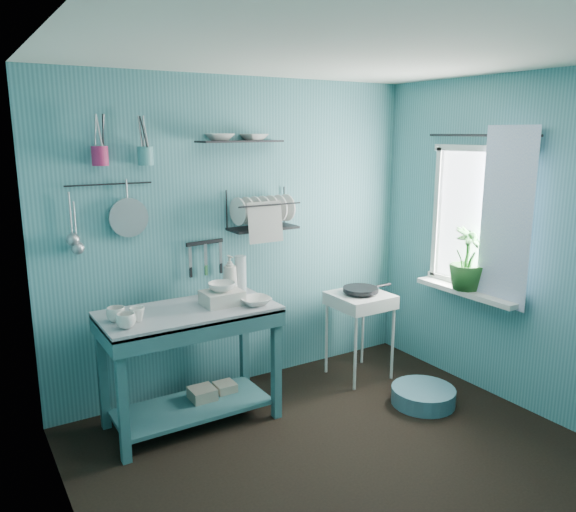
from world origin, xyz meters
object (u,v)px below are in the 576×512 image
mug_left (126,321)px  colander (129,218)px  mug_right (116,315)px  storage_tin_small (225,395)px  frying_pan (361,290)px  potted_plant (467,259)px  hotplate_stand (359,335)px  dish_rack (263,210)px  work_counter (191,367)px  mug_mid (137,314)px  soap_bottle (230,275)px  floor_basin (423,396)px  wash_tub (222,298)px  water_bottle (240,274)px  storage_tin_large (203,402)px  utensil_cup_teal (145,156)px  utensil_cup_magenta (100,156)px

mug_left → colander: 0.83m
mug_left → mug_right: bearing=97.1°
mug_right → storage_tin_small: bearing=5.7°
frying_pan → potted_plant: (0.61, -0.58, 0.31)m
hotplate_stand → dish_rack: (-0.75, 0.33, 1.10)m
hotplate_stand → mug_left: bearing=-163.9°
work_counter → mug_mid: size_ratio=12.19×
mug_mid → dish_rack: 1.35m
soap_bottle → floor_basin: (1.22, -0.88, -0.95)m
mug_right → hotplate_stand: size_ratio=0.17×
work_counter → potted_plant: (2.15, -0.58, 0.65)m
wash_tub → hotplate_stand: (1.29, 0.02, -0.54)m
frying_pan → hotplate_stand: bearing=180.0°
work_counter → floor_basin: bearing=-31.3°
soap_bottle → water_bottle: bearing=11.3°
dish_rack → potted_plant: bearing=-25.2°
hotplate_stand → colander: bearing=178.8°
mug_mid → colander: 0.75m
mug_mid → potted_plant: 2.59m
mug_right → storage_tin_small: mug_right is taller
floor_basin → hotplate_stand: bearing=98.5°
wash_tub → soap_bottle: (0.17, 0.22, 0.10)m
work_counter → floor_basin: size_ratio=2.47×
dish_rack → storage_tin_large: (-0.68, -0.28, -1.36)m
soap_bottle → storage_tin_small: 0.93m
storage_tin_large → mug_mid: bearing=-167.1°
mug_right → work_counter: bearing=0.0°
work_counter → colander: (-0.26, 0.41, 1.05)m
frying_pan → water_bottle: bearing=168.0°
mug_mid → wash_tub: wash_tub is taller
soap_bottle → mug_right: bearing=-167.7°
hotplate_stand → storage_tin_small: (-1.24, 0.08, -0.27)m
water_bottle → storage_tin_large: water_bottle is taller
dish_rack → storage_tin_small: bearing=-144.4°
mug_right → colander: bearing=60.1°
hotplate_stand → dish_rack: size_ratio=1.34×
dish_rack → soap_bottle: bearing=-152.1°
hotplate_stand → storage_tin_small: bearing=-172.1°
mug_right → storage_tin_large: (0.60, 0.05, -0.80)m
work_counter → wash_tub: (0.25, -0.02, 0.48)m
wash_tub → storage_tin_small: (0.05, 0.10, -0.81)m
work_counter → wash_tub: wash_tub is taller
soap_bottle → potted_plant: size_ratio=0.59×
mug_right → dish_rack: (1.28, 0.33, 0.56)m
water_bottle → storage_tin_small: 0.94m
potted_plant → floor_basin: 1.14m
dish_rack → utensil_cup_teal: (-0.91, 0.05, 0.44)m
mug_left → utensil_cup_magenta: bearing=85.9°
water_bottle → storage_tin_small: size_ratio=1.40×
mug_mid → utensil_cup_magenta: size_ratio=0.77×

